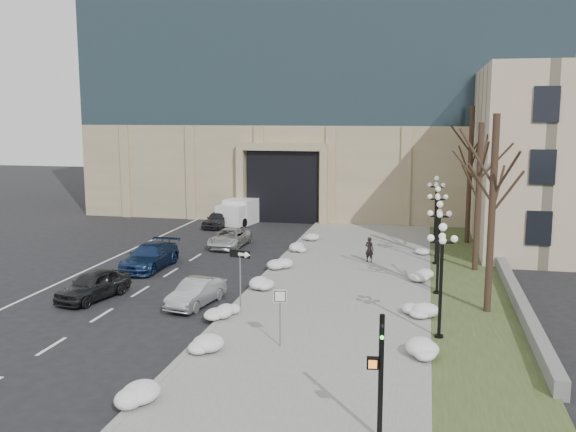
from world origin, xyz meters
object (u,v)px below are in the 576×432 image
(car_b, at_px, (196,293))
(keep_sign, at_px, (280,306))
(car_a, at_px, (93,285))
(car_c, at_px, (150,256))
(car_e, at_px, (218,219))
(lamppost_b, at_px, (439,235))
(traffic_signal, at_px, (379,380))
(lamppost_d, at_px, (436,200))
(lamppost_c, at_px, (437,215))
(one_way_sign, at_px, (243,262))
(car_d, at_px, (230,238))
(lamppost_a, at_px, (441,265))
(box_truck, at_px, (245,210))
(pedestrian, at_px, (369,249))

(car_b, height_order, keep_sign, keep_sign)
(car_a, height_order, car_c, car_c)
(car_e, distance_m, lamppost_b, 23.47)
(keep_sign, bearing_deg, traffic_signal, -69.53)
(car_a, height_order, lamppost_d, lamppost_d)
(keep_sign, distance_m, lamppost_c, 16.54)
(one_way_sign, bearing_deg, car_a, -170.97)
(lamppost_c, bearing_deg, traffic_signal, -94.65)
(car_c, distance_m, keep_sign, 15.14)
(car_d, bearing_deg, lamppost_b, -32.04)
(car_d, relative_size, lamppost_a, 0.93)
(car_d, xyz_separation_m, box_truck, (-1.78, 9.97, 0.36))
(pedestrian, height_order, keep_sign, keep_sign)
(keep_sign, bearing_deg, car_d, 99.76)
(traffic_signal, relative_size, lamppost_a, 0.77)
(keep_sign, distance_m, lamppost_b, 10.78)
(car_e, xyz_separation_m, lamppost_b, (16.84, -16.16, 2.43))
(car_c, bearing_deg, traffic_signal, -48.66)
(car_b, xyz_separation_m, keep_sign, (5.14, -4.67, 1.10))
(car_e, distance_m, lamppost_a, 28.34)
(pedestrian, xyz_separation_m, lamppost_a, (3.91, -12.58, 2.18))
(car_c, xyz_separation_m, lamppost_c, (16.35, 4.35, 2.34))
(car_c, xyz_separation_m, lamppost_d, (16.35, 10.85, 2.34))
(car_c, relative_size, lamppost_d, 1.06)
(car_e, bearing_deg, car_c, -83.55)
(lamppost_c, bearing_deg, box_truck, 140.84)
(car_a, bearing_deg, lamppost_d, 59.27)
(lamppost_b, xyz_separation_m, lamppost_c, (0.00, 6.50, 0.00))
(pedestrian, bearing_deg, lamppost_a, 128.84)
(car_b, height_order, lamppost_c, lamppost_c)
(car_d, relative_size, box_truck, 0.67)
(traffic_signal, relative_size, lamppost_d, 0.77)
(pedestrian, bearing_deg, lamppost_b, 144.31)
(keep_sign, bearing_deg, lamppost_c, 55.36)
(car_d, height_order, car_e, car_e)
(car_a, distance_m, lamppost_c, 19.78)
(pedestrian, distance_m, one_way_sign, 11.96)
(car_a, height_order, car_d, car_a)
(car_e, height_order, traffic_signal, traffic_signal)
(one_way_sign, bearing_deg, lamppost_a, 1.93)
(lamppost_b, bearing_deg, car_b, -159.40)
(car_a, bearing_deg, car_e, 104.02)
(car_b, bearing_deg, lamppost_c, 53.48)
(car_b, distance_m, car_d, 13.51)
(pedestrian, relative_size, lamppost_d, 0.32)
(car_d, xyz_separation_m, lamppost_c, (13.64, -2.59, 2.46))
(car_c, height_order, traffic_signal, traffic_signal)
(car_a, xyz_separation_m, car_e, (-0.41, 20.42, -0.06))
(car_e, relative_size, one_way_sign, 1.31)
(car_e, height_order, lamppost_a, lamppost_a)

